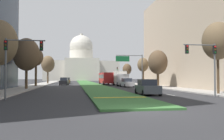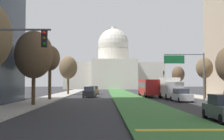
% 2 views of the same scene
% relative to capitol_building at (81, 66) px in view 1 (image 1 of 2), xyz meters
% --- Properties ---
extents(ground_plane, '(265.51, 265.51, 0.00)m').
position_rel_capitol_building_xyz_m(ground_plane, '(0.00, -59.54, -7.84)').
color(ground_plane, '#2B2B2D').
extents(grass_median, '(5.11, 108.62, 0.14)m').
position_rel_capitol_building_xyz_m(grass_median, '(0.00, -65.58, -7.77)').
color(grass_median, '#386B33').
rests_on(grass_median, ground_plane).
extents(median_curb_nose, '(4.60, 0.50, 0.04)m').
position_rel_capitol_building_xyz_m(median_curb_nose, '(0.00, -112.40, -7.68)').
color(median_curb_nose, gold).
rests_on(median_curb_nose, grass_median).
extents(lane_dashes_right, '(0.16, 78.16, 0.01)m').
position_rel_capitol_building_xyz_m(lane_dashes_right, '(6.34, -72.43, -7.84)').
color(lane_dashes_right, silver).
rests_on(lane_dashes_right, ground_plane).
extents(sidewalk_left, '(4.00, 108.62, 0.15)m').
position_rel_capitol_building_xyz_m(sidewalk_left, '(-12.11, -71.61, -7.77)').
color(sidewalk_left, '#9E9991').
rests_on(sidewalk_left, ground_plane).
extents(sidewalk_right, '(4.00, 108.62, 0.15)m').
position_rel_capitol_building_xyz_m(sidewalk_right, '(12.11, -71.61, -7.77)').
color(sidewalk_right, '#9E9991').
rests_on(sidewalk_right, ground_plane).
extents(midrise_block_right, '(15.89, 34.96, 19.18)m').
position_rel_capitol_building_xyz_m(midrise_block_right, '(22.06, -89.31, 1.75)').
color(midrise_block_right, tan).
rests_on(midrise_block_right, ground_plane).
extents(capitol_building, '(38.32, 27.30, 25.62)m').
position_rel_capitol_building_xyz_m(capitol_building, '(0.00, 0.00, 0.00)').
color(capitol_building, beige).
rests_on(capitol_building, ground_plane).
extents(traffic_light_near_left, '(3.34, 0.35, 5.20)m').
position_rel_capitol_building_xyz_m(traffic_light_near_left, '(-8.77, -111.92, -4.05)').
color(traffic_light_near_left, '#515456').
rests_on(traffic_light_near_left, ground_plane).
extents(traffic_light_near_right, '(3.34, 0.35, 5.20)m').
position_rel_capitol_building_xyz_m(traffic_light_near_right, '(8.77, -111.44, -4.05)').
color(traffic_light_near_right, '#515456').
rests_on(traffic_light_near_right, ground_plane).
extents(traffic_light_far_right, '(0.28, 0.35, 5.20)m').
position_rel_capitol_building_xyz_m(traffic_light_far_right, '(9.61, -57.37, -4.53)').
color(traffic_light_far_right, '#515456').
rests_on(traffic_light_far_right, ground_plane).
extents(overhead_guide_sign, '(5.58, 0.20, 6.50)m').
position_rel_capitol_building_xyz_m(overhead_guide_sign, '(7.73, -85.16, -3.19)').
color(overhead_guide_sign, '#515456').
rests_on(overhead_guide_sign, ground_plane).
extents(street_tree_right_near, '(3.31, 3.31, 7.94)m').
position_rel_capitol_building_xyz_m(street_tree_right_near, '(11.49, -109.01, -2.00)').
color(street_tree_right_near, '#4C3823').
rests_on(street_tree_right_near, ground_plane).
extents(street_tree_left_mid, '(3.99, 3.99, 7.87)m').
position_rel_capitol_building_xyz_m(street_tree_left_mid, '(-11.14, -94.62, -2.49)').
color(street_tree_left_mid, '#4C3823').
rests_on(street_tree_left_mid, ground_plane).
extents(street_tree_right_mid, '(3.44, 3.44, 6.71)m').
position_rel_capitol_building_xyz_m(street_tree_right_mid, '(10.79, -91.83, -3.31)').
color(street_tree_right_mid, '#4C3823').
rests_on(street_tree_right_mid, ground_plane).
extents(street_tree_left_far, '(2.80, 2.80, 7.61)m').
position_rel_capitol_building_xyz_m(street_tree_left_far, '(-11.35, -83.76, -2.09)').
color(street_tree_left_far, '#4C3823').
rests_on(street_tree_left_far, ground_plane).
extents(street_tree_right_far, '(2.40, 2.40, 6.07)m').
position_rel_capitol_building_xyz_m(street_tree_right_far, '(10.75, -82.50, -3.38)').
color(street_tree_right_far, '#4C3823').
rests_on(street_tree_right_far, ground_plane).
extents(street_tree_left_distant, '(3.65, 3.65, 7.79)m').
position_rel_capitol_building_xyz_m(street_tree_left_distant, '(-11.07, -64.18, -2.37)').
color(street_tree_left_distant, '#4C3823').
rests_on(street_tree_left_distant, ground_plane).
extents(street_tree_right_distant, '(2.63, 2.63, 5.85)m').
position_rel_capitol_building_xyz_m(street_tree_right_distant, '(11.50, -63.20, -3.69)').
color(street_tree_right_distant, '#4C3823').
rests_on(street_tree_right_distant, ground_plane).
extents(sedan_lead_stopped, '(2.10, 4.32, 1.69)m').
position_rel_capitol_building_xyz_m(sedan_lead_stopped, '(3.92, -107.76, -7.05)').
color(sedan_lead_stopped, '#4C5156').
rests_on(sedan_lead_stopped, ground_plane).
extents(sedan_midblock, '(2.00, 4.63, 1.69)m').
position_rel_capitol_building_xyz_m(sedan_midblock, '(6.08, -87.52, -7.05)').
color(sedan_midblock, '#BCBCC1').
rests_on(sedan_midblock, ground_plane).
extents(sedan_distant, '(2.18, 4.78, 1.80)m').
position_rel_capitol_building_xyz_m(sedan_distant, '(-6.20, -75.17, -7.00)').
color(sedan_distant, black).
rests_on(sedan_distant, ground_plane).
extents(sedan_far_horizon, '(2.05, 4.43, 1.73)m').
position_rel_capitol_building_xyz_m(sedan_far_horizon, '(-5.99, -60.69, -7.03)').
color(sedan_far_horizon, brown).
rests_on(sedan_far_horizon, ground_plane).
extents(box_truck_delivery, '(2.40, 6.40, 3.20)m').
position_rel_capitol_building_xyz_m(box_truck_delivery, '(6.08, -81.13, -6.16)').
color(box_truck_delivery, '#BCBCC1').
rests_on(box_truck_delivery, ground_plane).
extents(city_bus, '(2.62, 11.00, 2.95)m').
position_rel_capitol_building_xyz_m(city_bus, '(3.92, -73.46, -6.07)').
color(city_bus, '#B21E1E').
rests_on(city_bus, ground_plane).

